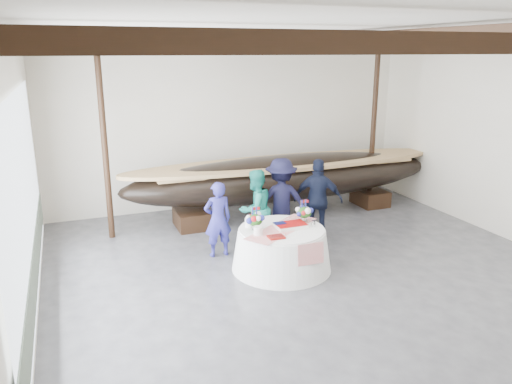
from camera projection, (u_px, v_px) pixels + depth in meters
name	position (u px, v px, depth m)	size (l,w,h in m)	color
floor	(341.00, 295.00, 8.86)	(10.00, 12.00, 0.01)	#3D3D42
wall_back	(232.00, 124.00, 13.63)	(10.00, 0.02, 4.50)	silver
wall_left	(15.00, 205.00, 6.51)	(0.02, 12.00, 4.50)	silver
ceiling	(354.00, 29.00, 7.63)	(10.00, 12.00, 0.01)	white
pavilion_structure	(328.00, 62.00, 8.46)	(9.80, 11.76, 4.50)	black
open_bay	(27.00, 213.00, 7.54)	(0.03, 7.00, 3.20)	silver
longboat_display	(287.00, 177.00, 12.90)	(8.57, 1.71, 1.61)	black
banquet_table	(282.00, 249.00, 9.84)	(1.97, 1.97, 0.84)	white
tabletop_items	(279.00, 220.00, 9.78)	(1.82, 1.46, 0.40)	#B61215
guest_woman_blue	(218.00, 219.00, 10.37)	(0.59, 0.39, 1.61)	navy
guest_woman_teal	(255.00, 209.00, 10.82)	(0.85, 0.66, 1.75)	#1B8C7C
guest_man_left	(281.00, 201.00, 11.13)	(1.24, 0.71, 1.92)	black
guest_man_right	(318.00, 200.00, 11.27)	(1.10, 0.46, 1.88)	black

